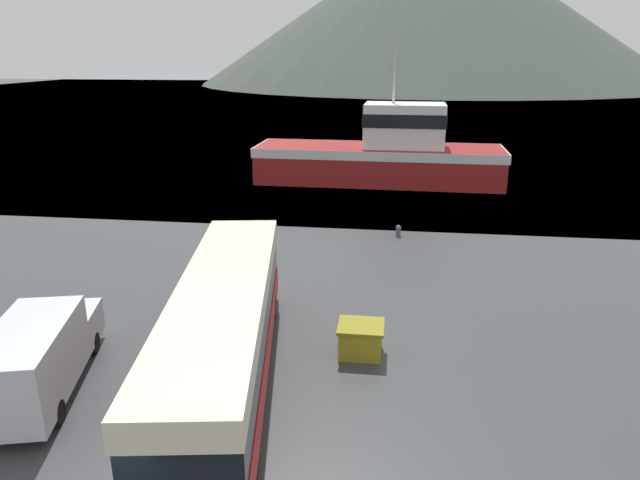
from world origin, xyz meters
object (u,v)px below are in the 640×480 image
object	(u,v)px
fishing_boat	(384,154)
storage_bin	(361,339)
tour_bus	(224,329)
delivery_van	(39,355)

from	to	relation	value
fishing_boat	storage_bin	xyz separation A→B (m)	(0.01, -26.84, -1.68)
storage_bin	tour_bus	bearing A→B (deg)	-148.84
fishing_boat	storage_bin	distance (m)	26.89
tour_bus	delivery_van	distance (m)	5.39
delivery_van	storage_bin	world-z (taller)	delivery_van
delivery_van	fishing_boat	bearing A→B (deg)	58.60
tour_bus	storage_bin	size ratio (longest dim) A/B	8.65
delivery_van	fishing_boat	distance (m)	31.71
tour_bus	fishing_boat	distance (m)	29.45
tour_bus	storage_bin	world-z (taller)	tour_bus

